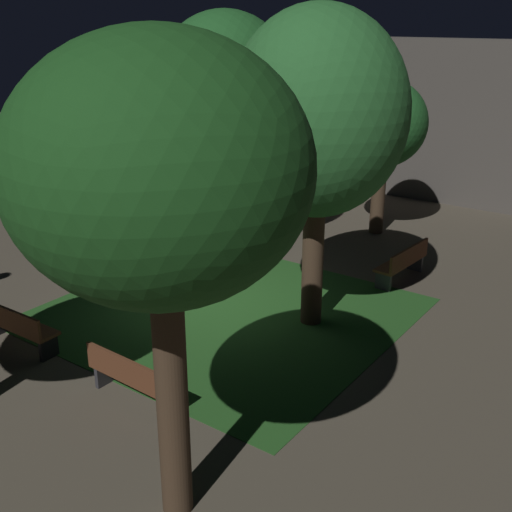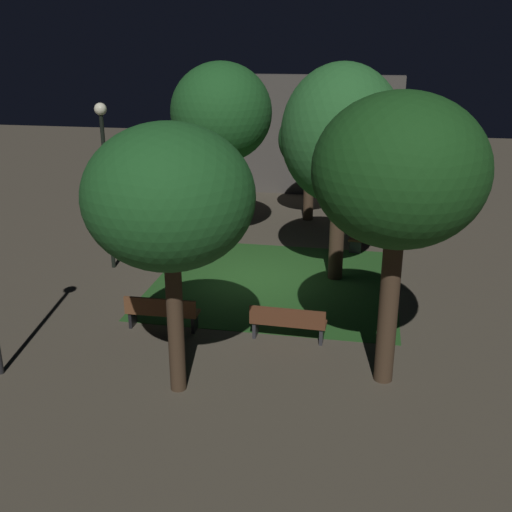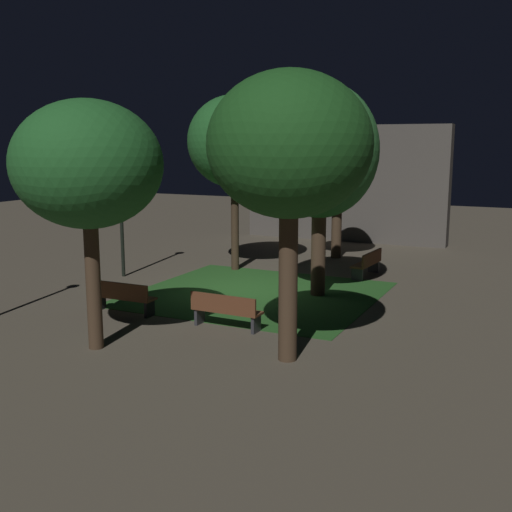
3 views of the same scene
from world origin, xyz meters
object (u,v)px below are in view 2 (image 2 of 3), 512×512
bench_near_trees (360,233)px  tree_right_canopy (169,198)px  tree_back_right (342,136)px  tree_tall_center (399,173)px  lamp_post_plaza_east (105,160)px  bench_lawn_edge (288,322)px  tree_left_canopy (221,113)px  tree_back_left (310,140)px  bench_front_right (162,311)px

bench_near_trees → tree_right_canopy: bearing=-109.1°
tree_back_right → tree_tall_center: 5.76m
bench_near_trees → tree_back_right: tree_back_right is taller
lamp_post_plaza_east → tree_back_right: bearing=3.2°
tree_right_canopy → tree_tall_center: tree_tall_center is taller
bench_lawn_edge → tree_right_canopy: size_ratio=0.33×
bench_near_trees → lamp_post_plaza_east: bearing=-154.9°
tree_tall_center → bench_near_trees: bearing=94.7°
tree_left_canopy → tree_back_right: bearing=-29.7°
bench_lawn_edge → bench_near_trees: (1.50, 7.39, 0.00)m
tree_left_canopy → tree_tall_center: tree_left_canopy is taller
tree_back_right → tree_right_canopy: bearing=-112.3°
tree_right_canopy → tree_left_canopy: tree_left_canopy is taller
tree_left_canopy → tree_back_left: tree_left_canopy is taller
tree_back_left → tree_tall_center: 12.13m
bench_lawn_edge → tree_tall_center: size_ratio=0.31×
bench_near_trees → lamp_post_plaza_east: size_ratio=0.36×
tree_tall_center → lamp_post_plaza_east: 9.83m
bench_lawn_edge → tree_right_canopy: (-1.92, -2.51, 3.54)m
tree_tall_center → lamp_post_plaza_east: size_ratio=1.17×
bench_near_trees → tree_tall_center: size_ratio=0.31×
tree_back_right → tree_back_left: tree_back_right is taller
tree_back_right → tree_back_left: size_ratio=1.42×
bench_near_trees → tree_tall_center: 9.63m
bench_front_right → bench_near_trees: 8.72m
tree_tall_center → tree_back_right: bearing=103.7°
bench_near_trees → tree_back_right: (-0.65, -3.16, 3.77)m
tree_back_right → lamp_post_plaza_east: 6.97m
tree_right_canopy → tree_left_canopy: size_ratio=0.88×
tree_tall_center → lamp_post_plaza_east: tree_tall_center is taller
tree_right_canopy → bench_near_trees: bearing=70.9°
tree_left_canopy → bench_near_trees: bearing=10.8°
bench_near_trees → tree_back_left: (-2.12, 2.96, 2.65)m
bench_front_right → tree_right_canopy: 4.50m
bench_near_trees → tree_right_canopy: size_ratio=0.34×
bench_front_right → tree_back_left: size_ratio=0.41×
tree_right_canopy → lamp_post_plaza_east: size_ratio=1.07×
tree_left_canopy → tree_tall_center: 9.52m
tree_right_canopy → tree_left_canopy: 9.11m
tree_right_canopy → tree_left_canopy: (-1.22, 9.02, 0.51)m
tree_left_canopy → tree_right_canopy: bearing=-82.3°
tree_right_canopy → bench_lawn_edge: bearing=52.6°
tree_back_left → tree_tall_center: (2.84, -11.72, 1.29)m
tree_left_canopy → tree_back_left: bearing=56.8°
bench_front_right → tree_left_canopy: tree_left_canopy is taller
bench_near_trees → tree_left_canopy: size_ratio=0.30×
tree_back_left → tree_back_right: bearing=-76.5°
tree_back_right → lamp_post_plaza_east: size_ratio=1.23×
bench_lawn_edge → tree_right_canopy: tree_right_canopy is taller
lamp_post_plaza_east → tree_tall_center: bearing=-32.2°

